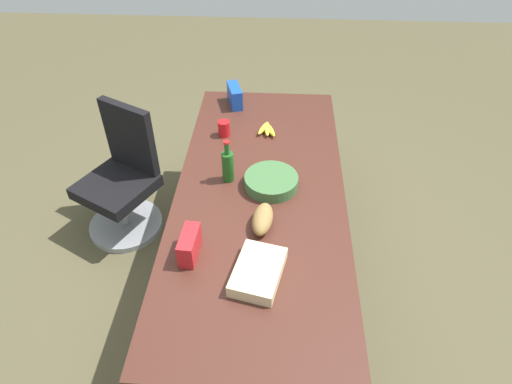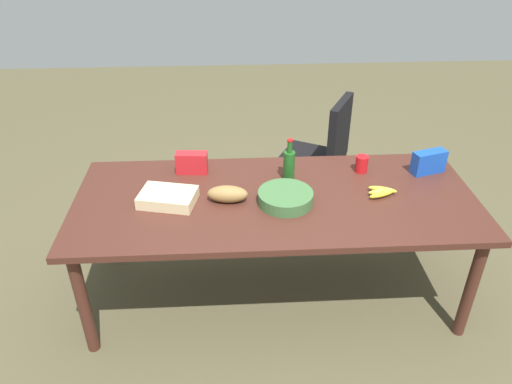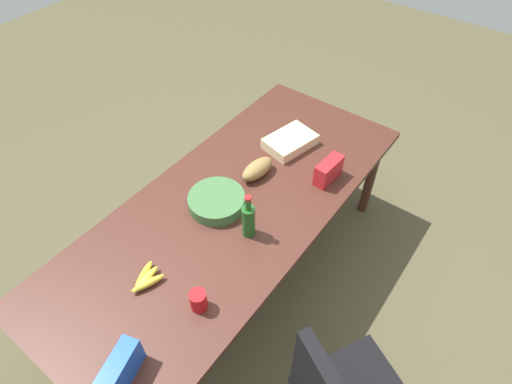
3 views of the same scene
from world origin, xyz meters
The scene contains 10 objects.
ground_plane centered at (0.00, 0.00, 0.00)m, with size 10.00×10.00×0.00m, color brown.
conference_table centered at (0.00, 0.00, 0.70)m, with size 2.40×1.01×0.77m.
sheet_cake centered at (0.64, 0.02, 0.80)m, with size 0.32×0.22×0.07m, color beige.
banana_bunch centered at (-0.64, 0.01, 0.79)m, with size 0.19×0.14×0.04m.
salad_bowl centered at (-0.05, 0.06, 0.80)m, with size 0.32×0.32×0.07m, color #3D6839.
red_solo_cup centered at (-0.58, -0.28, 0.82)m, with size 0.08×0.08×0.11m, color red.
chip_bag_red centered at (0.51, -0.33, 0.84)m, with size 0.20×0.08×0.14m, color red.
wine_bottle centered at (-0.10, -0.20, 0.88)m, with size 0.08×0.08×0.28m.
chip_bag_blue centered at (-1.01, -0.25, 0.84)m, with size 0.22×0.08×0.15m, color blue.
bread_loaf centered at (0.29, 0.03, 0.82)m, with size 0.24×0.11×0.10m, color olive.
Camera 3 is at (-1.20, -1.07, 2.57)m, focal length 29.59 mm.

